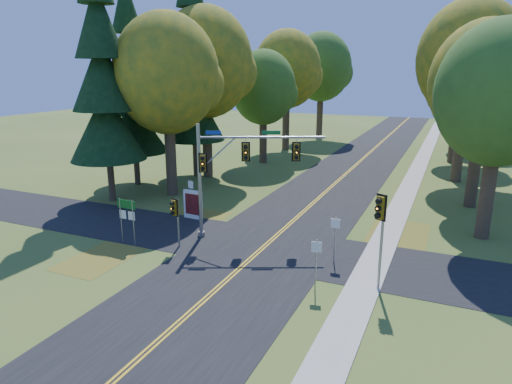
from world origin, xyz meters
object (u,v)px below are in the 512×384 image
at_px(east_signal_pole, 381,218).
at_px(route_sign_cluster, 127,213).
at_px(traffic_mast, 231,166).
at_px(info_kiosk, 193,205).

height_order(east_signal_pole, route_sign_cluster, east_signal_pole).
distance_m(traffic_mast, route_sign_cluster, 6.57).
bearing_deg(east_signal_pole, traffic_mast, -176.12).
relative_size(route_sign_cluster, info_kiosk, 1.39).
bearing_deg(traffic_mast, route_sign_cluster, -167.91).
xyz_separation_m(route_sign_cluster, info_kiosk, (0.97, 5.58, -0.95)).
xyz_separation_m(traffic_mast, route_sign_cluster, (-4.91, -3.59, -2.47)).
distance_m(route_sign_cluster, info_kiosk, 5.74).
bearing_deg(info_kiosk, traffic_mast, -22.26).
bearing_deg(traffic_mast, east_signal_pole, -45.14).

